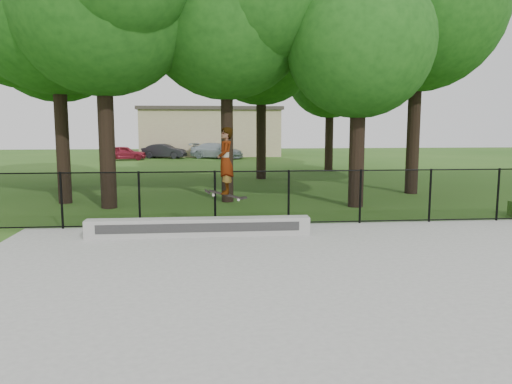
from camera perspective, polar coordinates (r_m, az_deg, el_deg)
The scene contains 10 objects.
ground at distance 8.18m, azimuth 10.38°, elevation -12.29°, with size 100.00×100.00×0.00m, color #2B5919.
concrete_slab at distance 8.17m, azimuth 10.39°, elevation -12.10°, with size 14.00×12.00×0.06m, color #969691.
grind_ledge at distance 12.34m, azimuth -6.52°, elevation -4.00°, with size 5.46×0.40×0.44m, color #A5A5A0.
car_a at distance 40.27m, azimuth -14.79°, elevation 4.34°, with size 1.32×3.27×1.12m, color maroon.
car_b at distance 41.68m, azimuth -10.46°, elevation 4.61°, with size 1.24×3.23×1.17m, color black.
car_c at distance 40.89m, azimuth -4.49°, elevation 4.73°, with size 1.78×4.02×1.27m, color #A6B4BD.
skater_airborne at distance 11.94m, azimuth -3.50°, elevation 3.41°, with size 0.82×0.59×1.78m.
chainlink_fence at distance 13.60m, azimuth 3.75°, elevation -0.60°, with size 16.06×0.06×1.50m.
tree_row at distance 20.90m, azimuth -3.35°, elevation 18.42°, with size 20.86×18.09×10.67m.
distant_building at distance 45.39m, azimuth -5.21°, elevation 6.95°, with size 12.40×6.40×4.30m.
Camera 1 is at (-2.14, -7.38, 2.79)m, focal length 35.00 mm.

